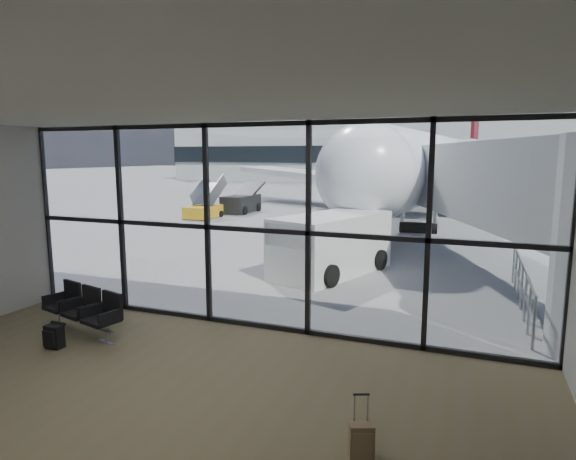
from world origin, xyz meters
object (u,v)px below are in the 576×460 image
Objects in this scene: seating_row at (86,307)px; airliner at (444,166)px; mobile_stairs at (204,210)px; belt_loader at (242,202)px; service_van at (330,244)px; suitcase at (362,441)px; backpack at (54,336)px.

airliner is (5.70, 27.32, 2.52)m from seating_row.
seating_row is 0.74× the size of mobile_stairs.
service_van is at bearing -55.39° from belt_loader.
belt_loader is (-13.42, 23.59, 0.42)m from suitcase.
seating_row is 2.65× the size of suitcase.
service_van is (-2.25, -20.38, -2.08)m from airliner.
backpack is (0.09, -0.96, -0.29)m from seating_row.
backpack is 0.12× the size of belt_loader.
airliner is 8.93× the size of belt_loader.
service_van is (3.37, 7.90, 0.73)m from backpack.
service_van reaches higher than suitcase.
suitcase is 0.17× the size of service_van.
backpack is 0.11× the size of service_van.
backpack is at bearing 146.55° from suitcase.
belt_loader is at bearing 97.57° from suitcase.
service_van is 1.10× the size of belt_loader.
service_van is at bearing -90.16° from airliner.
seating_row reaches higher than backpack.
belt_loader is (-6.96, 22.29, 0.42)m from backpack.
seating_row is 19.37m from mobile_stairs.
seating_row is 0.06× the size of airliner.
belt_loader is 3.65m from mobile_stairs.
seating_row is at bearing 138.92° from suitcase.
service_van reaches higher than seating_row.
service_van is 1.60× the size of mobile_stairs.
seating_row is at bearing -97.63° from service_van.
belt_loader reaches higher than seating_row.
airliner is 16.65m from mobile_stairs.
suitcase reaches higher than backpack.
service_van is at bearing 78.29° from seating_row.
mobile_stairs is (-7.79, 18.73, 0.25)m from backpack.
backpack is 0.01× the size of airliner.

